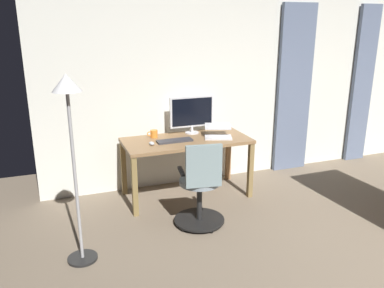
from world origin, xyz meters
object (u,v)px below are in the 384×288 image
Objects in this scene: floor_lamp at (70,124)px; desk at (186,146)px; laptop at (218,133)px; mug_tea at (154,134)px; office_chair at (201,188)px; computer_monitor at (192,113)px; computer_mouse at (152,143)px; computer_keyboard at (175,141)px.

desk is at bearing -144.06° from floor_lamp.
mug_tea is (0.76, -0.27, -0.01)m from laptop.
floor_lamp reaches higher than laptop.
office_chair reaches higher than desk.
office_chair is at bearing 80.99° from desk.
mug_tea is at bearing 3.53° from computer_monitor.
office_chair is 0.86m from computer_mouse.
computer_monitor reaches higher than computer_mouse.
desk is 1.61× the size of office_chair.
desk is 2.65× the size of computer_monitor.
computer_monitor is 0.75m from computer_mouse.
desk is 0.21m from computer_keyboard.
office_chair is 2.23× the size of computer_keyboard.
floor_lamp is (1.41, 1.02, 0.65)m from desk.
laptop is at bearing 171.76° from desk.
computer_monitor reaches higher than computer_keyboard.
floor_lamp is at bearing 44.84° from computer_mouse.
laptop is (-0.24, 0.30, -0.22)m from computer_monitor.
computer_mouse is at bearing 22.09° from laptop.
laptop reaches higher than desk.
desk is at bearing -170.04° from computer_mouse.
office_chair reaches higher than mug_tea.
desk is at bearing 12.33° from laptop.
mug_tea is (-0.11, -0.29, 0.03)m from computer_mouse.
floor_lamp is at bearing 38.82° from computer_monitor.
desk is at bearing -162.99° from computer_keyboard.
floor_lamp is at bearing 49.59° from mug_tea.
desk is 15.61× the size of computer_mouse.
computer_mouse is (0.46, 0.08, 0.11)m from desk.
computer_monitor is 2.04m from floor_lamp.
laptop is at bearing 179.37° from computer_keyboard.
computer_monitor is at bearing -176.47° from mug_tea.
laptop reaches higher than computer_mouse.
mug_tea is at bearing -109.73° from computer_mouse.
mug_tea is at bearing 112.08° from office_chair.
computer_mouse is 0.06× the size of floor_lamp.
office_chair is at bearing -170.48° from floor_lamp.
computer_monitor is at bearing -141.18° from floor_lamp.
computer_monitor reaches higher than mug_tea.
computer_keyboard is at bearing -141.96° from floor_lamp.
computer_mouse is at bearing 9.96° from desk.
office_chair is 1.56m from floor_lamp.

